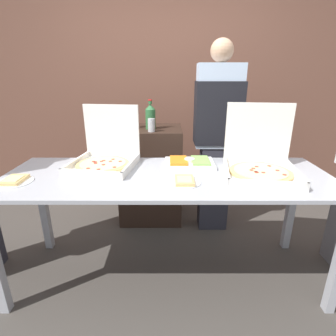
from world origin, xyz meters
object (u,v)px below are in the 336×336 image
object	(u,v)px
person_server_vest	(218,130)
soda_can_colored	(136,122)
paper_plate_front_right	(185,181)
pizza_box_near_right	(106,156)
paper_plate_front_center	(16,180)
soda_bottle	(151,116)
pizza_box_near_left	(261,162)
veggie_tray	(190,163)
soda_can_silver	(152,125)

from	to	relation	value
person_server_vest	soda_can_colored	bearing A→B (deg)	-15.83
paper_plate_front_right	pizza_box_near_right	bearing A→B (deg)	150.01
person_server_vest	paper_plate_front_center	bearing A→B (deg)	30.62
paper_plate_front_right	soda_bottle	world-z (taller)	soda_bottle
pizza_box_near_right	soda_bottle	world-z (taller)	pizza_box_near_right
soda_can_colored	paper_plate_front_center	bearing A→B (deg)	-121.37
pizza_box_near_left	pizza_box_near_right	distance (m)	1.12
paper_plate_front_center	veggie_tray	bearing A→B (deg)	16.17
paper_plate_front_center	soda_can_silver	size ratio (longest dim) A/B	1.82
veggie_tray	soda_can_silver	bearing A→B (deg)	120.32
pizza_box_near_right	soda_can_colored	bearing A→B (deg)	88.17
paper_plate_front_center	soda_bottle	xyz separation A→B (m)	(0.82, 1.02, 0.26)
pizza_box_near_right	soda_can_colored	distance (m)	0.78
paper_plate_front_center	paper_plate_front_right	size ratio (longest dim) A/B	1.07
veggie_tray	soda_can_colored	size ratio (longest dim) A/B	3.00
veggie_tray	paper_plate_front_right	bearing A→B (deg)	-99.56
paper_plate_front_center	paper_plate_front_right	bearing A→B (deg)	-0.49
soda_bottle	soda_can_colored	bearing A→B (deg)	158.46
pizza_box_near_left	soda_can_silver	distance (m)	1.08
pizza_box_near_right	paper_plate_front_center	xyz separation A→B (m)	(-0.52, -0.32, -0.07)
pizza_box_near_right	pizza_box_near_left	bearing A→B (deg)	0.53
veggie_tray	soda_can_silver	xyz separation A→B (m)	(-0.32, 0.55, 0.19)
paper_plate_front_center	person_server_vest	bearing A→B (deg)	30.62
pizza_box_near_right	paper_plate_front_right	xyz separation A→B (m)	(0.58, -0.33, -0.07)
soda_bottle	soda_can_silver	distance (m)	0.15
pizza_box_near_left	soda_can_colored	bearing A→B (deg)	145.01
paper_plate_front_center	veggie_tray	distance (m)	1.20
paper_plate_front_right	veggie_tray	distance (m)	0.35
soda_bottle	veggie_tray	bearing A→B (deg)	-63.85
paper_plate_front_right	veggie_tray	size ratio (longest dim) A/B	0.57
soda_can_silver	soda_can_colored	size ratio (longest dim) A/B	1.00
paper_plate_front_right	soda_can_colored	distance (m)	1.19
pizza_box_near_left	soda_bottle	xyz separation A→B (m)	(-0.81, 0.85, 0.19)
pizza_box_near_right	veggie_tray	distance (m)	0.64
pizza_box_near_right	soda_bottle	distance (m)	0.78
paper_plate_front_right	person_server_vest	bearing A→B (deg)	67.92
pizza_box_near_right	paper_plate_front_right	size ratio (longest dim) A/B	2.47
veggie_tray	soda_can_colored	bearing A→B (deg)	123.59
person_server_vest	soda_bottle	bearing A→B (deg)	-14.32
paper_plate_front_center	pizza_box_near_left	bearing A→B (deg)	5.82
pizza_box_near_left	veggie_tray	size ratio (longest dim) A/B	1.48
pizza_box_near_left	person_server_vest	bearing A→B (deg)	113.00
soda_bottle	person_server_vest	size ratio (longest dim) A/B	0.16
soda_bottle	person_server_vest	bearing A→B (deg)	-14.32
pizza_box_near_left	pizza_box_near_right	bearing A→B (deg)	-179.76
paper_plate_front_right	paper_plate_front_center	bearing A→B (deg)	179.51
soda_can_silver	soda_can_colored	world-z (taller)	same
paper_plate_front_center	veggie_tray	world-z (taller)	veggie_tray
soda_can_colored	pizza_box_near_right	bearing A→B (deg)	-100.46
pizza_box_near_right	person_server_vest	distance (m)	1.08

